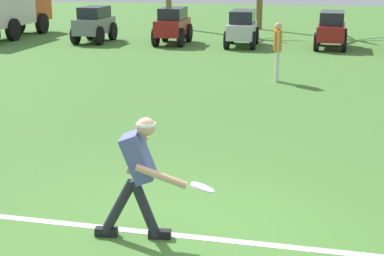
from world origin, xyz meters
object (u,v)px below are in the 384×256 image
at_px(parked_car_slot_b, 173,25).
at_px(box_truck, 6,9).
at_px(frisbee_in_flight, 202,188).
at_px(parked_car_slot_c, 242,27).
at_px(frisbee_thrower, 138,172).
at_px(teammate_near_sideline, 278,46).
at_px(parked_car_slot_a, 94,23).
at_px(parked_car_slot_d, 332,29).

height_order(parked_car_slot_b, box_truck, box_truck).
xyz_separation_m(frisbee_in_flight, parked_car_slot_c, (-1.58, 16.56, 0.01)).
relative_size(frisbee_thrower, parked_car_slot_b, 0.60).
distance_m(teammate_near_sideline, parked_car_slot_b, 8.19).
distance_m(frisbee_thrower, parked_car_slot_a, 17.77).
bearing_deg(frisbee_thrower, parked_car_slot_b, 102.15).
xyz_separation_m(parked_car_slot_d, box_truck, (-13.19, 0.22, 0.51)).
relative_size(teammate_near_sideline, parked_car_slot_d, 0.64).
bearing_deg(parked_car_slot_d, box_truck, 179.05).
bearing_deg(frisbee_thrower, parked_car_slot_d, 81.51).
bearing_deg(parked_car_slot_c, parked_car_slot_d, 1.70).
distance_m(frisbee_thrower, parked_car_slot_d, 16.73).
height_order(frisbee_in_flight, parked_car_slot_c, parked_car_slot_c).
distance_m(teammate_near_sideline, box_truck, 13.64).
bearing_deg(parked_car_slot_d, frisbee_in_flight, -95.89).
relative_size(teammate_near_sideline, parked_car_slot_a, 0.66).
distance_m(parked_car_slot_b, parked_car_slot_d, 6.02).
height_order(parked_car_slot_d, box_truck, box_truck).
xyz_separation_m(teammate_near_sideline, parked_car_slot_c, (-1.75, 6.79, -0.22)).
bearing_deg(frisbee_thrower, teammate_near_sideline, 84.55).
bearing_deg(frisbee_in_flight, parked_car_slot_d, 84.11).
bearing_deg(parked_car_slot_d, parked_car_slot_b, -179.68).
height_order(frisbee_thrower, teammate_near_sideline, teammate_near_sideline).
bearing_deg(parked_car_slot_c, parked_car_slot_b, 178.65).
relative_size(parked_car_slot_b, parked_car_slot_d, 0.97).
relative_size(frisbee_thrower, frisbee_in_flight, 3.85).
bearing_deg(teammate_near_sideline, parked_car_slot_d, 77.34).
bearing_deg(parked_car_slot_b, frisbee_in_flight, -75.48).
xyz_separation_m(teammate_near_sideline, parked_car_slot_b, (-4.48, 6.86, -0.20)).
xyz_separation_m(teammate_near_sideline, parked_car_slot_d, (1.55, 6.89, -0.22)).
xyz_separation_m(parked_car_slot_a, box_truck, (-3.97, 0.33, 0.49)).
relative_size(teammate_near_sideline, parked_car_slot_b, 0.66).
relative_size(parked_car_slot_b, box_truck, 0.40).
distance_m(frisbee_in_flight, teammate_near_sideline, 9.77).
bearing_deg(parked_car_slot_b, parked_car_slot_a, -178.68).
bearing_deg(parked_car_slot_a, parked_car_slot_c, 0.09).
xyz_separation_m(parked_car_slot_b, box_truck, (-7.16, 0.25, 0.49)).
xyz_separation_m(frisbee_in_flight, box_truck, (-11.47, 16.88, 0.52)).
bearing_deg(frisbee_in_flight, frisbee_thrower, 171.18).
relative_size(parked_car_slot_a, box_truck, 0.40).
bearing_deg(parked_car_slot_a, frisbee_in_flight, -65.63).
xyz_separation_m(parked_car_slot_c, parked_car_slot_d, (3.30, 0.10, 0.00)).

